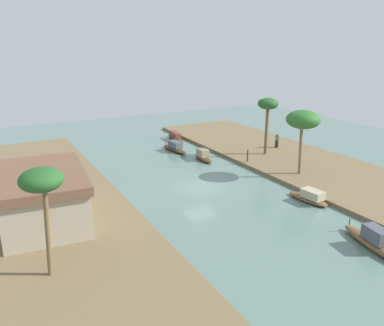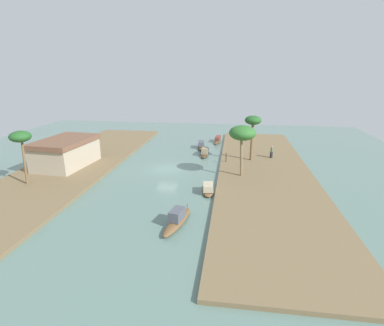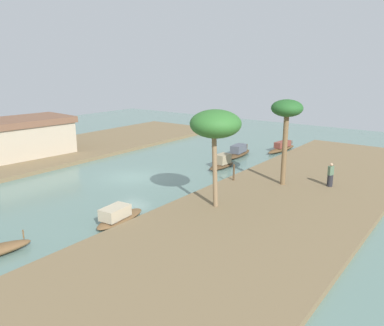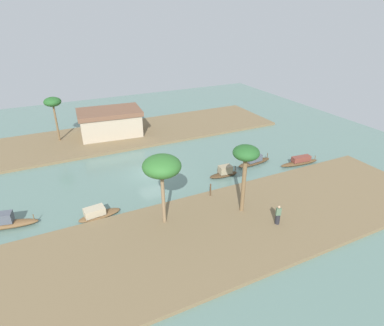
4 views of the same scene
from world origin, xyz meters
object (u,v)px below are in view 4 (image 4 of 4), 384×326
Objects in this scene: sampan_with_red_awning at (224,172)px; sampan_open_hull at (98,214)px; sampan_midstream at (254,161)px; person_on_near_bank at (278,216)px; sampan_foreground at (4,223)px; palm_tree_left_far at (246,156)px; palm_tree_right_tall at (53,103)px; palm_tree_left_near at (162,167)px; mooring_post at (210,190)px; riverside_building at (110,122)px; sampan_with_tall_canopy at (300,162)px.

sampan_with_red_awning reaches higher than sampan_open_hull.
sampan_midstream is 11.70m from person_on_near_bank.
palm_tree_left_far reaches higher than sampan_foreground.
palm_tree_right_tall is (-14.70, 17.68, 4.94)m from sampan_with_red_awning.
palm_tree_left_near is 1.01× the size of palm_tree_right_tall.
mooring_post is 0.14× the size of riverside_building.
sampan_with_red_awning is (-9.23, 1.35, 0.07)m from sampan_with_tall_canopy.
palm_tree_right_tall is at bearing 147.34° from sampan_with_tall_canopy.
sampan_with_red_awning is at bearing 71.50° from palm_tree_left_far.
mooring_post is (-2.78, 6.19, -0.09)m from person_on_near_bank.
sampan_with_tall_canopy is 22.81m from sampan_open_hull.
sampan_with_tall_canopy is 1.52× the size of sampan_with_red_awning.
sampan_with_tall_canopy is 9.33m from sampan_with_red_awning.
sampan_foreground is (-29.90, 1.55, 0.08)m from sampan_with_tall_canopy.
sampan_foreground is 7.35m from sampan_open_hull.
person_on_near_bank is at bearing -69.27° from riverside_building.
sampan_with_tall_canopy is 29.94m from sampan_foreground.
sampan_with_tall_canopy is 0.82× the size of palm_tree_left_far.
sampan_midstream is 15.49m from palm_tree_left_near.
sampan_with_red_awning is at bearing -50.27° from palm_tree_right_tall.
sampan_with_tall_canopy is 0.94× the size of sampan_foreground.
mooring_post is (10.12, -1.52, 0.54)m from sampan_open_hull.
palm_tree_right_tall is (-5.89, 22.71, 0.10)m from palm_tree_left_near.
palm_tree_right_tall reaches higher than sampan_midstream.
palm_tree_right_tall is at bearing 138.90° from person_on_near_bank.
palm_tree_left_near is at bearing 173.32° from person_on_near_bank.
palm_tree_left_far is (1.27, -3.32, 4.54)m from mooring_post.
sampan_open_hull is 7.62m from palm_tree_left_near.
person_on_near_bank is 0.29× the size of palm_tree_right_tall.
sampan_foreground is 20.30m from palm_tree_left_far.
person_on_near_bank is 10.17m from palm_tree_left_near.
sampan_with_tall_canopy is 2.92× the size of person_on_near_bank.
mooring_post is (-8.04, -4.24, 0.51)m from sampan_midstream.
sampan_open_hull is 3.03× the size of mooring_post.
palm_tree_left_far is 27.25m from palm_tree_right_tall.
sampan_foreground is at bearing -177.30° from sampan_with_red_awning.
person_on_near_bank is at bearing -28.20° from palm_tree_left_near.
palm_tree_left_far is at bearing -149.79° from sampan_with_tall_canopy.
sampan_midstream is 0.79× the size of palm_tree_right_tall.
sampan_midstream is at bearing -40.79° from palm_tree_right_tall.
mooring_post is at bearing -133.89° from sampan_with_red_awning.
palm_tree_left_far is (6.62, -1.49, 0.18)m from palm_tree_left_near.
sampan_with_tall_canopy is 12.77m from person_on_near_bank.
sampan_midstream is at bearing 84.73° from person_on_near_bank.
sampan_midstream is at bearing 2.63° from sampan_open_hull.
mooring_post is 7.15m from palm_tree_left_near.
person_on_near_bank is 0.29× the size of palm_tree_left_near.
sampan_with_tall_canopy is at bearing 9.18° from sampan_foreground.
riverside_building reaches higher than sampan_with_tall_canopy.
sampan_foreground is 3.09× the size of person_on_near_bank.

